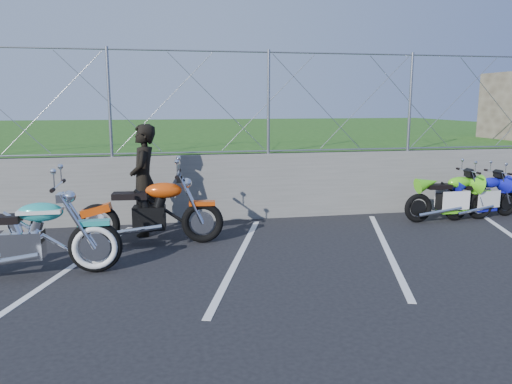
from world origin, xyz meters
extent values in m
plane|color=black|center=(0.00, 0.00, 0.00)|extent=(90.00, 90.00, 0.00)
cube|color=#60605C|center=(0.00, 3.50, 0.65)|extent=(30.00, 0.22, 1.30)
cube|color=#214D14|center=(0.00, 13.50, 0.65)|extent=(30.00, 20.00, 1.30)
cylinder|color=gray|center=(0.00, 3.50, 3.25)|extent=(28.00, 0.03, 0.03)
cylinder|color=gray|center=(0.00, 3.50, 1.35)|extent=(28.00, 0.03, 0.03)
cube|color=silver|center=(-2.40, 1.00, 0.00)|extent=(1.49, 4.31, 0.01)
cube|color=silver|center=(0.00, 1.00, 0.00)|extent=(1.49, 4.31, 0.01)
cube|color=silver|center=(2.40, 1.00, 0.00)|extent=(1.49, 4.31, 0.01)
torus|color=black|center=(-2.03, 0.70, 0.36)|extent=(0.72, 0.12, 0.72)
cube|color=silver|center=(-2.94, 0.70, 0.44)|extent=(0.50, 0.31, 0.37)
ellipsoid|color=teal|center=(-2.70, 0.70, 0.88)|extent=(0.58, 0.27, 0.25)
cube|color=teal|center=(-2.03, 0.70, 0.70)|extent=(0.42, 0.16, 0.07)
cylinder|color=silver|center=(-2.45, 0.70, 1.23)|extent=(0.03, 0.79, 0.03)
torus|color=black|center=(-2.14, 2.05, 0.35)|extent=(0.70, 0.19, 0.69)
torus|color=black|center=(-0.46, 1.89, 0.35)|extent=(0.70, 0.19, 0.69)
cube|color=black|center=(-1.32, 1.97, 0.45)|extent=(0.54, 0.36, 0.38)
ellipsoid|color=#D0430C|center=(-1.08, 1.94, 0.90)|extent=(0.61, 0.33, 0.26)
cube|color=black|center=(-1.61, 2.00, 0.82)|extent=(0.58, 0.32, 0.10)
cube|color=#D0430C|center=(-0.46, 1.89, 0.67)|extent=(0.44, 0.21, 0.07)
cylinder|color=silver|center=(-0.84, 1.92, 1.17)|extent=(0.11, 0.81, 0.03)
torus|color=black|center=(3.76, 2.51, 0.29)|extent=(0.57, 0.12, 0.57)
torus|color=black|center=(5.11, 2.53, 0.29)|extent=(0.57, 0.12, 0.57)
cube|color=black|center=(4.42, 2.52, 0.38)|extent=(0.44, 0.27, 0.32)
ellipsoid|color=#5FDE1B|center=(4.63, 2.53, 0.76)|extent=(0.51, 0.24, 0.22)
cube|color=black|center=(4.17, 2.52, 0.69)|extent=(0.48, 0.24, 0.09)
cube|color=#5FDE1B|center=(5.11, 2.53, 0.55)|extent=(0.36, 0.15, 0.06)
cylinder|color=silver|center=(4.79, 2.53, 0.98)|extent=(0.04, 0.68, 0.03)
torus|color=black|center=(4.58, 2.51, 0.27)|extent=(0.55, 0.17, 0.54)
torus|color=black|center=(5.83, 2.69, 0.27)|extent=(0.55, 0.17, 0.54)
cube|color=black|center=(5.19, 2.60, 0.36)|extent=(0.44, 0.31, 0.30)
ellipsoid|color=#1416BE|center=(5.38, 2.63, 0.72)|extent=(0.50, 0.28, 0.21)
cube|color=black|center=(4.96, 2.56, 0.65)|extent=(0.47, 0.28, 0.08)
cube|color=#1416BE|center=(5.83, 2.69, 0.52)|extent=(0.36, 0.18, 0.05)
cylinder|color=silver|center=(5.53, 2.65, 0.92)|extent=(0.11, 0.64, 0.03)
imported|color=black|center=(-1.41, 2.61, 0.97)|extent=(0.53, 0.75, 1.94)
camera|label=1|loc=(-1.13, -6.16, 2.31)|focal=35.00mm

